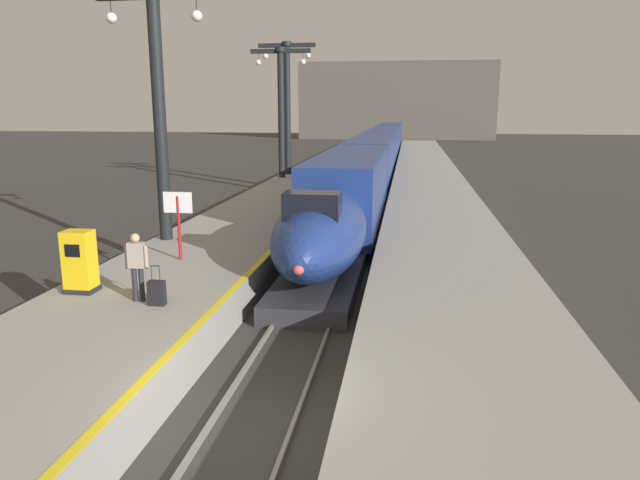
{
  "coord_description": "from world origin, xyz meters",
  "views": [
    {
      "loc": [
        2.66,
        -8.89,
        5.66
      ],
      "look_at": [
        0.1,
        8.04,
        1.8
      ],
      "focal_mm": 32.87,
      "sensor_mm": 36.0,
      "label": 1
    }
  ],
  "objects_px": {
    "highspeed_train_main": "(378,152)",
    "station_column_mid": "(158,91)",
    "station_column_distant": "(287,96)",
    "rolling_suitcase": "(157,293)",
    "departure_info_board": "(178,212)",
    "passenger_near_edge": "(137,262)",
    "station_column_far": "(281,100)",
    "ticket_machine_yellow": "(80,264)"
  },
  "relations": [
    {
      "from": "highspeed_train_main",
      "to": "station_column_mid",
      "type": "bearing_deg",
      "value": -100.53
    },
    {
      "from": "highspeed_train_main",
      "to": "station_column_distant",
      "type": "bearing_deg",
      "value": -120.63
    },
    {
      "from": "highspeed_train_main",
      "to": "station_column_distant",
      "type": "relative_size",
      "value": 8.4
    },
    {
      "from": "station_column_distant",
      "to": "rolling_suitcase",
      "type": "relative_size",
      "value": 9.26
    },
    {
      "from": "departure_info_board",
      "to": "passenger_near_edge",
      "type": "bearing_deg",
      "value": -82.49
    },
    {
      "from": "highspeed_train_main",
      "to": "station_column_mid",
      "type": "distance_m",
      "value": 32.56
    },
    {
      "from": "rolling_suitcase",
      "to": "departure_info_board",
      "type": "relative_size",
      "value": 0.46
    },
    {
      "from": "station_column_far",
      "to": "passenger_near_edge",
      "type": "xyz_separation_m",
      "value": [
        2.14,
        -26.43,
        -4.19
      ]
    },
    {
      "from": "station_column_mid",
      "to": "passenger_near_edge",
      "type": "bearing_deg",
      "value": -72.34
    },
    {
      "from": "station_column_far",
      "to": "departure_info_board",
      "type": "height_order",
      "value": "station_column_far"
    },
    {
      "from": "station_column_far",
      "to": "station_column_distant",
      "type": "xyz_separation_m",
      "value": [
        0.0,
        2.06,
        0.3
      ]
    },
    {
      "from": "station_column_mid",
      "to": "passenger_near_edge",
      "type": "relative_size",
      "value": 5.05
    },
    {
      "from": "station_column_mid",
      "to": "ticket_machine_yellow",
      "type": "height_order",
      "value": "station_column_mid"
    },
    {
      "from": "station_column_mid",
      "to": "station_column_far",
      "type": "relative_size",
      "value": 1.0
    },
    {
      "from": "station_column_far",
      "to": "ticket_machine_yellow",
      "type": "height_order",
      "value": "station_column_far"
    },
    {
      "from": "highspeed_train_main",
      "to": "departure_info_board",
      "type": "bearing_deg",
      "value": -97.1
    },
    {
      "from": "passenger_near_edge",
      "to": "station_column_mid",
      "type": "bearing_deg",
      "value": 107.66
    },
    {
      "from": "station_column_mid",
      "to": "station_column_far",
      "type": "distance_m",
      "value": 19.71
    },
    {
      "from": "passenger_near_edge",
      "to": "rolling_suitcase",
      "type": "height_order",
      "value": "passenger_near_edge"
    },
    {
      "from": "station_column_mid",
      "to": "station_column_far",
      "type": "xyz_separation_m",
      "value": [
        -0.0,
        19.71,
        -0.0
      ]
    },
    {
      "from": "departure_info_board",
      "to": "station_column_mid",
      "type": "bearing_deg",
      "value": 120.68
    },
    {
      "from": "station_column_far",
      "to": "station_column_distant",
      "type": "relative_size",
      "value": 0.94
    },
    {
      "from": "highspeed_train_main",
      "to": "rolling_suitcase",
      "type": "distance_m",
      "value": 38.81
    },
    {
      "from": "rolling_suitcase",
      "to": "departure_info_board",
      "type": "xyz_separation_m",
      "value": [
        -1.1,
        4.23,
        1.2
      ]
    },
    {
      "from": "rolling_suitcase",
      "to": "ticket_machine_yellow",
      "type": "bearing_deg",
      "value": 163.16
    },
    {
      "from": "station_column_distant",
      "to": "ticket_machine_yellow",
      "type": "distance_m",
      "value": 28.4
    },
    {
      "from": "station_column_distant",
      "to": "passenger_near_edge",
      "type": "height_order",
      "value": "station_column_distant"
    },
    {
      "from": "highspeed_train_main",
      "to": "station_column_mid",
      "type": "height_order",
      "value": "station_column_mid"
    },
    {
      "from": "station_column_distant",
      "to": "rolling_suitcase",
      "type": "xyz_separation_m",
      "value": [
        2.71,
        -28.71,
        -5.17
      ]
    },
    {
      "from": "station_column_mid",
      "to": "ticket_machine_yellow",
      "type": "bearing_deg",
      "value": -86.79
    },
    {
      "from": "rolling_suitcase",
      "to": "highspeed_train_main",
      "type": "bearing_deg",
      "value": 85.28
    },
    {
      "from": "station_column_distant",
      "to": "ticket_machine_yellow",
      "type": "height_order",
      "value": "station_column_distant"
    },
    {
      "from": "station_column_distant",
      "to": "ticket_machine_yellow",
      "type": "bearing_deg",
      "value": -89.28
    },
    {
      "from": "ticket_machine_yellow",
      "to": "station_column_mid",
      "type": "bearing_deg",
      "value": 93.21
    },
    {
      "from": "station_column_far",
      "to": "ticket_machine_yellow",
      "type": "distance_m",
      "value": 26.32
    },
    {
      "from": "highspeed_train_main",
      "to": "ticket_machine_yellow",
      "type": "height_order",
      "value": "highspeed_train_main"
    },
    {
      "from": "highspeed_train_main",
      "to": "departure_info_board",
      "type": "distance_m",
      "value": 34.72
    },
    {
      "from": "station_column_far",
      "to": "departure_info_board",
      "type": "xyz_separation_m",
      "value": [
        1.61,
        -22.43,
        -3.67
      ]
    },
    {
      "from": "passenger_near_edge",
      "to": "ticket_machine_yellow",
      "type": "bearing_deg",
      "value": 164.69
    },
    {
      "from": "ticket_machine_yellow",
      "to": "departure_info_board",
      "type": "xyz_separation_m",
      "value": [
        1.26,
        3.51,
        0.77
      ]
    },
    {
      "from": "station_column_distant",
      "to": "rolling_suitcase",
      "type": "distance_m",
      "value": 29.3
    },
    {
      "from": "station_column_mid",
      "to": "ticket_machine_yellow",
      "type": "distance_m",
      "value": 7.66
    }
  ]
}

